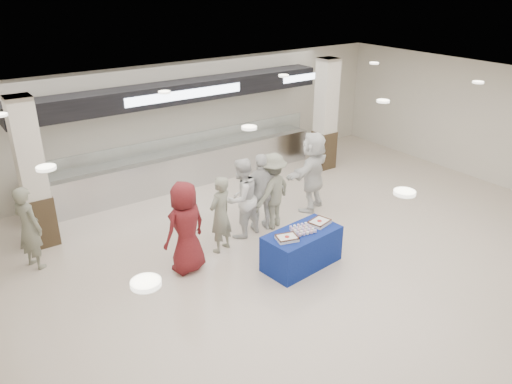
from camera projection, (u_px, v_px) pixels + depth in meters
ground at (314, 272)px, 9.72m from camera, size 14.00×14.00×0.00m
serving_line at (183, 144)px, 13.30m from camera, size 8.70×0.85×2.80m
column_left at (33, 177)px, 10.16m from camera, size 0.55×0.55×3.20m
column_right at (325, 117)px, 14.34m from camera, size 0.55×0.55×3.20m
display_table at (302, 249)px, 9.81m from camera, size 1.63×0.95×0.75m
sheet_cake_left at (287, 238)px, 9.35m from camera, size 0.46×0.40×0.09m
sheet_cake_right at (319, 222)px, 9.93m from camera, size 0.48×0.41×0.09m
cupcake_tray at (303, 230)px, 9.66m from camera, size 0.47×0.38×0.07m
civilian_maroon at (186, 228)px, 9.44m from camera, size 1.01×0.77×1.85m
soldier_a at (220, 215)px, 10.16m from camera, size 0.70×0.58×1.65m
chef_tall at (241, 198)px, 10.73m from camera, size 1.00×0.86×1.79m
chef_short at (262, 192)px, 11.02m from camera, size 1.13×0.71×1.79m
soldier_b at (272, 191)px, 11.12m from camera, size 1.29×0.99×1.76m
civilian_white at (313, 171)px, 11.96m from camera, size 1.89×1.27×1.96m
soldier_bg at (29, 228)px, 9.58m from camera, size 0.64×0.74×1.71m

